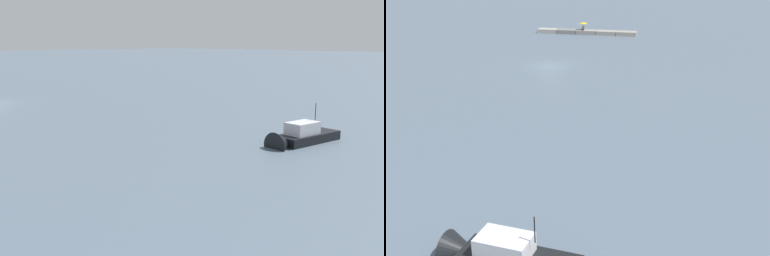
% 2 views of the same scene
% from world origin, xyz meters
% --- Properties ---
extents(ground_plane, '(500.00, 500.00, 0.00)m').
position_xyz_m(ground_plane, '(0.00, 0.00, 0.00)').
color(ground_plane, slate).
extents(seawall_pier, '(15.61, 1.79, 0.61)m').
position_xyz_m(seawall_pier, '(0.00, -21.66, 0.30)').
color(seawall_pier, gray).
rests_on(seawall_pier, ground_plane).
extents(person_seated_grey_left, '(0.44, 0.64, 0.73)m').
position_xyz_m(person_seated_grey_left, '(0.51, -21.51, 0.86)').
color(person_seated_grey_left, '#1E2333').
rests_on(person_seated_grey_left, seawall_pier).
extents(umbrella_open_yellow, '(1.26, 1.26, 1.28)m').
position_xyz_m(umbrella_open_yellow, '(0.50, -21.70, 1.72)').
color(umbrella_open_yellow, black).
rests_on(umbrella_open_yellow, seawall_pier).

